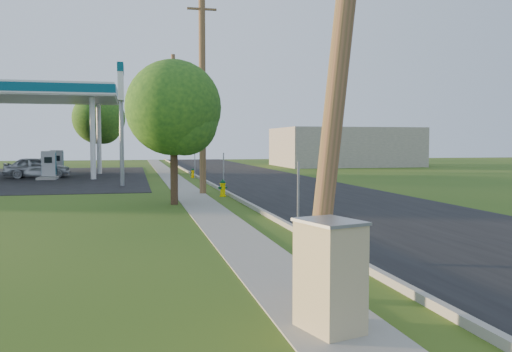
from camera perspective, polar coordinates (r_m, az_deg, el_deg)
The scene contains 20 objects.
ground_plane at distance 10.10m, azimuth 10.24°, elevation -10.73°, with size 140.00×140.00×0.00m, color #244512.
road at distance 20.90m, azimuth 10.91°, elevation -3.31°, with size 8.00×120.00×0.02m, color black.
curb at distance 19.64m, azimuth 0.14°, elevation -3.49°, with size 0.15×120.00×0.15m, color gray.
sidewalk at distance 19.34m, azimuth -4.94°, elevation -3.79°, with size 1.50×120.00×0.03m, color gray.
utility_pole_mid at distance 26.32m, azimuth -5.67°, elevation 8.92°, with size 1.40×0.32×9.80m.
utility_pole_far at distance 44.19m, azimuth -8.57°, elevation 6.52°, with size 1.40×0.32×9.50m.
sign_post_near at distance 13.90m, azimuth 4.47°, elevation -2.58°, with size 0.05×0.04×2.00m, color gray.
sign_post_mid at distance 25.38m, azimuth -3.43°, elevation 0.20°, with size 0.05×0.04×2.00m, color gray.
sign_post_far at distance 37.46m, azimuth -6.45°, elevation 1.26°, with size 0.05×0.04×2.00m, color gray.
fuel_pump_ne at distance 39.45m, azimuth -20.97°, elevation 0.76°, with size 1.20×3.20×1.90m.
fuel_pump_se at distance 43.41m, azimuth -20.22°, elevation 1.01°, with size 1.20×3.20×1.90m.
price_pylon at distance 31.65m, azimuth -14.04°, elevation 8.80°, with size 0.34×2.04×6.85m.
distant_building at distance 58.26m, azimuth 9.30°, elevation 3.03°, with size 14.00×10.00×4.00m, color gray.
tree_verge at distance 21.80m, azimuth -8.40°, elevation 6.74°, with size 3.80×3.80×5.76m.
tree_lot at distance 49.58m, azimuth -16.12°, elevation 5.67°, with size 4.55×4.55×6.90m.
hydrant_near at distance 11.37m, azimuth 7.68°, elevation -7.29°, with size 0.37×0.33×0.71m.
hydrant_mid at distance 24.87m, azimuth -3.51°, elevation -1.27°, with size 0.42×0.37×0.80m.
hydrant_far at distance 38.31m, azimuth -6.69°, elevation 0.31°, with size 0.34×0.31×0.68m.
utility_cabinet at distance 7.23m, azimuth 7.77°, elevation -10.40°, with size 0.87×1.01×1.48m.
car_silver at distance 40.82m, azimuth -22.02°, elevation 0.85°, with size 1.76×4.37×1.49m, color #B9BDC1.
Camera 1 is at (-3.84, -9.01, 2.48)m, focal length 38.00 mm.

